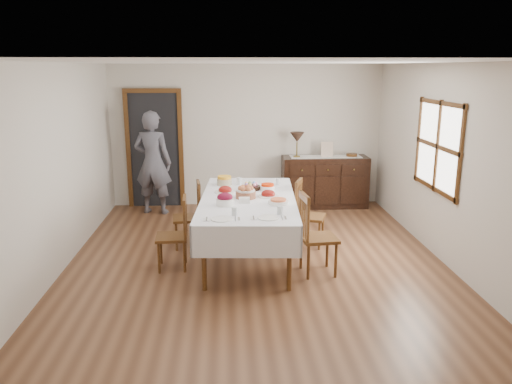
{
  "coord_description": "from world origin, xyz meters",
  "views": [
    {
      "loc": [
        -0.37,
        -6.23,
        2.54
      ],
      "look_at": [
        0.0,
        0.1,
        0.95
      ],
      "focal_mm": 35.0,
      "sensor_mm": 36.0,
      "label": 1
    }
  ],
  "objects": [
    {
      "name": "person",
      "position": [
        -1.68,
        2.47,
        0.97
      ],
      "size": [
        0.68,
        0.51,
        1.95
      ],
      "primitive_type": "imported",
      "rotation": [
        0.0,
        0.0,
        2.92
      ],
      "color": "#51505A",
      "rests_on": "ground"
    },
    {
      "name": "picture_frame",
      "position": [
        1.45,
        2.68,
        1.08
      ],
      "size": [
        0.22,
        0.08,
        0.28
      ],
      "color": "#C5AA94",
      "rests_on": "sideboard"
    },
    {
      "name": "chair_right_far",
      "position": [
        0.77,
        0.65,
        0.49
      ],
      "size": [
        0.51,
        0.51,
        0.97
      ],
      "rotation": [
        0.0,
        0.0,
        1.23
      ],
      "color": "#4E2E13",
      "rests_on": "ground"
    },
    {
      "name": "ham_platter_a",
      "position": [
        -0.41,
        0.53,
        0.87
      ],
      "size": [
        0.3,
        0.3,
        0.11
      ],
      "color": "white",
      "rests_on": "dining_table"
    },
    {
      "name": "chair_left_far",
      "position": [
        -0.91,
        0.7,
        0.48
      ],
      "size": [
        0.44,
        0.44,
        0.96
      ],
      "rotation": [
        0.0,
        0.0,
        -1.46
      ],
      "color": "#4E2E13",
      "rests_on": "ground"
    },
    {
      "name": "casserole_dish",
      "position": [
        0.27,
        -0.12,
        0.88
      ],
      "size": [
        0.26,
        0.26,
        0.07
      ],
      "color": "white",
      "rests_on": "dining_table"
    },
    {
      "name": "ham_platter_b",
      "position": [
        0.17,
        0.26,
        0.87
      ],
      "size": [
        0.28,
        0.28,
        0.11
      ],
      "color": "white",
      "rests_on": "dining_table"
    },
    {
      "name": "pineapple_bowl",
      "position": [
        -0.42,
        0.98,
        0.91
      ],
      "size": [
        0.22,
        0.22,
        0.14
      ],
      "color": "tan",
      "rests_on": "dining_table"
    },
    {
      "name": "runner",
      "position": [
        1.43,
        2.72,
        0.95
      ],
      "size": [
        1.3,
        0.35,
        0.01
      ],
      "color": "silver",
      "rests_on": "sideboard"
    },
    {
      "name": "deco_bowl",
      "position": [
        1.92,
        2.69,
        0.97
      ],
      "size": [
        0.2,
        0.2,
        0.06
      ],
      "color": "#4E2E13",
      "rests_on": "sideboard"
    },
    {
      "name": "butter_dish",
      "position": [
        -0.16,
        -0.04,
        0.88
      ],
      "size": [
        0.15,
        0.1,
        0.07
      ],
      "color": "white",
      "rests_on": "dining_table"
    },
    {
      "name": "dining_table",
      "position": [
        -0.1,
        0.2,
        0.75
      ],
      "size": [
        1.4,
        2.53,
        0.85
      ],
      "rotation": [
        0.0,
        0.0,
        -0.06
      ],
      "color": "white",
      "rests_on": "ground"
    },
    {
      "name": "table_lamp",
      "position": [
        0.9,
        2.68,
        1.3
      ],
      "size": [
        0.26,
        0.26,
        0.46
      ],
      "color": "brown",
      "rests_on": "sideboard"
    },
    {
      "name": "chair_right_near",
      "position": [
        0.7,
        -0.39,
        0.53
      ],
      "size": [
        0.48,
        0.48,
        1.04
      ],
      "rotation": [
        0.0,
        0.0,
        1.68
      ],
      "color": "#4E2E13",
      "rests_on": "ground"
    },
    {
      "name": "chair_left_near",
      "position": [
        -1.05,
        -0.11,
        0.48
      ],
      "size": [
        0.41,
        0.41,
        0.95
      ],
      "rotation": [
        0.0,
        0.0,
        -1.52
      ],
      "color": "#4E2E13",
      "rests_on": "ground"
    },
    {
      "name": "ground",
      "position": [
        0.0,
        0.0,
        0.0
      ],
      "size": [
        6.0,
        6.0,
        0.0
      ],
      "primitive_type": "plane",
      "color": "brown"
    },
    {
      "name": "beet_bowl",
      "position": [
        -0.41,
        -0.14,
        0.92
      ],
      "size": [
        0.22,
        0.22,
        0.16
      ],
      "color": "white",
      "rests_on": "dining_table"
    },
    {
      "name": "glass_far_a",
      "position": [
        -0.2,
        0.98,
        0.9
      ],
      "size": [
        0.07,
        0.07,
        0.11
      ],
      "color": "silver",
      "rests_on": "dining_table"
    },
    {
      "name": "setting_left",
      "position": [
        -0.4,
        -0.7,
        0.86
      ],
      "size": [
        0.43,
        0.31,
        0.1
      ],
      "color": "white",
      "rests_on": "dining_table"
    },
    {
      "name": "sideboard",
      "position": [
        1.43,
        2.72,
        0.47
      ],
      "size": [
        1.57,
        0.57,
        0.94
      ],
      "color": "black",
      "rests_on": "ground"
    },
    {
      "name": "bread_basket",
      "position": [
        -0.13,
        0.2,
        0.92
      ],
      "size": [
        0.27,
        0.27,
        0.17
      ],
      "color": "brown",
      "rests_on": "dining_table"
    },
    {
      "name": "glass_far_b",
      "position": [
        0.38,
        0.93,
        0.89
      ],
      "size": [
        0.06,
        0.06,
        0.1
      ],
      "color": "silver",
      "rests_on": "dining_table"
    },
    {
      "name": "room_shell",
      "position": [
        -0.15,
        0.42,
        1.64
      ],
      "size": [
        5.02,
        6.02,
        2.65
      ],
      "color": "white",
      "rests_on": "ground"
    },
    {
      "name": "setting_right",
      "position": [
        0.14,
        -0.68,
        0.86
      ],
      "size": [
        0.43,
        0.31,
        0.1
      ],
      "color": "white",
      "rests_on": "dining_table"
    },
    {
      "name": "egg_basket",
      "position": [
        -0.04,
        0.68,
        0.88
      ],
      "size": [
        0.27,
        0.27,
        0.11
      ],
      "color": "black",
      "rests_on": "dining_table"
    },
    {
      "name": "carrot_bowl",
      "position": [
        0.2,
        0.61,
        0.89
      ],
      "size": [
        0.21,
        0.21,
        0.09
      ],
      "color": "white",
      "rests_on": "dining_table"
    }
  ]
}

